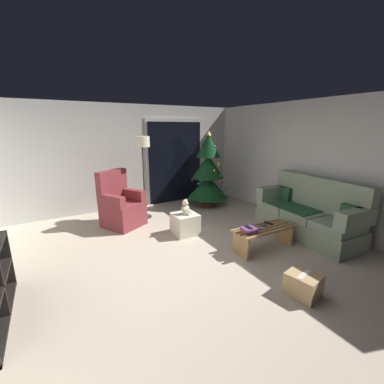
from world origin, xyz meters
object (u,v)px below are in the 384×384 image
remote_white (253,227)px  christmas_tree (208,173)px  couch (309,214)px  ottoman (185,224)px  armchair (121,206)px  book_stack (250,230)px  teddy_bear_cream (186,208)px  cell_phone (249,227)px  floor_lamp (142,150)px  remote_graphite (263,226)px  remote_black (268,223)px  remote_silver (260,228)px  coffee_table (264,234)px  cardboard_box_taped_mid_floor (303,284)px

remote_white → christmas_tree: 2.50m
couch → ottoman: (-1.97, 1.17, -0.20)m
armchair → book_stack: bearing=-57.8°
armchair → teddy_bear_cream: size_ratio=3.96×
cell_phone → floor_lamp: size_ratio=0.08×
ottoman → teddy_bear_cream: teddy_bear_cream is taller
book_stack → armchair: armchair is taller
remote_graphite → cell_phone: bearing=-87.4°
remote_black → remote_silver: 0.31m
teddy_bear_cream → armchair: bearing=132.0°
remote_black → teddy_bear_cream: teddy_bear_cream is taller
couch → remote_silver: bearing=-178.9°
book_stack → armchair: (-1.41, 2.24, -0.02)m
couch → book_stack: couch is taller
floor_lamp → ottoman: bearing=-74.2°
cell_phone → book_stack: bearing=-8.5°
remote_graphite → remote_white: (-0.15, 0.07, 0.00)m
remote_graphite → book_stack: 0.36m
coffee_table → book_stack: (-0.36, -0.03, 0.17)m
coffee_table → cardboard_box_taped_mid_floor: coffee_table is taller
remote_graphite → book_stack: bearing=-86.2°
remote_graphite → book_stack: book_stack is taller
remote_silver → teddy_bear_cream: 1.39m
armchair → floor_lamp: bearing=20.3°
couch → remote_silver: couch is taller
remote_silver → cell_phone: bearing=-63.7°
remote_graphite → floor_lamp: (-1.19, 2.40, 1.12)m
armchair → teddy_bear_cream: bearing=-48.0°
christmas_tree → cardboard_box_taped_mid_floor: christmas_tree is taller
couch → floor_lamp: floor_lamp is taller
remote_graphite → teddy_bear_cream: size_ratio=0.55×
teddy_bear_cream → book_stack: bearing=-68.3°
cell_phone → armchair: (-1.40, 2.24, -0.06)m
coffee_table → christmas_tree: size_ratio=0.58×
christmas_tree → floor_lamp: christmas_tree is taller
cell_phone → christmas_tree: christmas_tree is taller
coffee_table → remote_black: size_ratio=7.05×
armchair → remote_black: bearing=-47.5°
coffee_table → remote_graphite: 0.14m
cardboard_box_taped_mid_floor → armchair: bearing=111.4°
remote_black → remote_graphite: size_ratio=1.00×
couch → christmas_tree: size_ratio=1.05×
christmas_tree → ottoman: bearing=-136.3°
floor_lamp → couch: bearing=-46.1°
remote_black → armchair: armchair is taller
remote_graphite → cardboard_box_taped_mid_floor: size_ratio=0.38×
armchair → cardboard_box_taped_mid_floor: size_ratio=2.72×
ottoman → floor_lamp: bearing=105.8°
coffee_table → remote_silver: (-0.12, -0.02, 0.14)m
remote_graphite → cell_phone: cell_phone is taller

